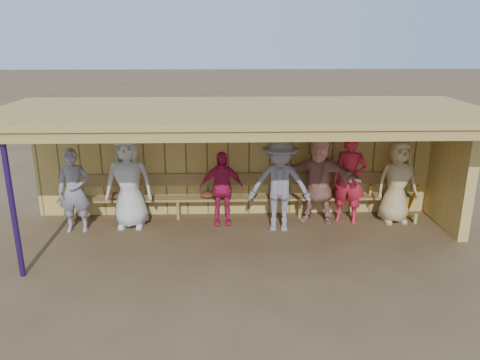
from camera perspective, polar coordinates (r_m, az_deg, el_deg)
name	(u,v)px	position (r m, az deg, el deg)	size (l,w,h in m)	color
ground	(241,237)	(9.14, 0.07, -6.96)	(90.00, 90.00, 0.00)	brown
player_a	(74,191)	(9.68, -19.57, -1.26)	(0.61, 0.40, 1.68)	gray
player_b	(129,182)	(9.57, -13.41, -0.23)	(0.93, 0.60, 1.90)	silver
player_d	(221,188)	(9.51, -2.28, -1.02)	(0.90, 0.37, 1.53)	#D42259
player_e	(280,185)	(9.17, 4.88, -0.55)	(1.23, 0.71, 1.90)	gray
player_f	(319,178)	(9.71, 9.56, 0.24)	(1.75, 0.56, 1.89)	tan
player_g	(349,179)	(9.83, 13.18, 0.13)	(0.68, 0.44, 1.85)	red
player_h	(397,182)	(10.11, 18.62, -0.20)	(0.85, 0.55, 1.74)	tan
dugout_structure	(259,144)	(9.26, 2.34, 4.45)	(8.80, 3.20, 2.50)	tan
bench	(239,193)	(9.98, -0.14, -1.55)	(7.60, 0.34, 0.93)	#A38246
dugout_equipment	(184,197)	(9.90, -6.81, -2.05)	(7.40, 0.62, 0.80)	orange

